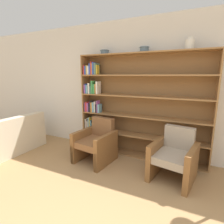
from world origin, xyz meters
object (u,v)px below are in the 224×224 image
object	(u,v)px
armchair_leather	(96,142)
bowl_brass	(105,52)
bookshelf	(130,107)
bowl_copper	(144,49)
vase_tall	(190,44)
couch	(1,142)
armchair_cushioned	(174,156)

from	to	relation	value
armchair_leather	bowl_brass	bearing A→B (deg)	-73.74
bookshelf	bowl_copper	world-z (taller)	bowl_copper
vase_tall	couch	distance (m)	4.10
armchair_leather	armchair_cushioned	world-z (taller)	same
vase_tall	couch	xyz separation A→B (m)	(-3.45, -1.19, -1.88)
bookshelf	couch	bearing A→B (deg)	-153.34
bowl_brass	armchair_leather	size ratio (longest dim) A/B	0.23
bowl_copper	armchair_cushioned	world-z (taller)	bowl_copper
vase_tall	couch	bearing A→B (deg)	-160.94
couch	armchair_leather	bearing A→B (deg)	-69.82
bookshelf	bowl_brass	bearing A→B (deg)	-177.52
bowl_copper	armchair_leather	world-z (taller)	bowl_copper
armchair_leather	bowl_copper	bearing A→B (deg)	-135.87
bookshelf	armchair_cushioned	xyz separation A→B (m)	(0.96, -0.57, -0.65)
couch	armchair_cushioned	world-z (taller)	armchair_cushioned
armchair_cushioned	bowl_brass	bearing A→B (deg)	-8.63
bowl_copper	couch	size ratio (longest dim) A/B	0.10
bookshelf	armchair_leather	distance (m)	0.99
armchair_leather	armchair_cushioned	distance (m)	1.45
bowl_brass	bowl_copper	distance (m)	0.83
bookshelf	armchair_cushioned	world-z (taller)	bookshelf
bookshelf	bowl_brass	size ratio (longest dim) A/B	13.96
bowl_brass	vase_tall	xyz separation A→B (m)	(1.60, 0.00, 0.04)
bookshelf	couch	size ratio (longest dim) A/B	1.48
bowl_brass	armchair_leather	distance (m)	1.84
armchair_leather	armchair_cushioned	bearing A→B (deg)	-171.96
bowl_copper	couch	xyz separation A→B (m)	(-2.68, -1.19, -1.84)
vase_tall	armchair_leather	distance (m)	2.41
armchair_cushioned	bowl_copper	bearing A→B (deg)	-26.82
vase_tall	armchair_cushioned	size ratio (longest dim) A/B	0.24
bookshelf	couch	xyz separation A→B (m)	(-2.42, -1.22, -0.73)
bookshelf	vase_tall	xyz separation A→B (m)	(1.03, -0.02, 1.15)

